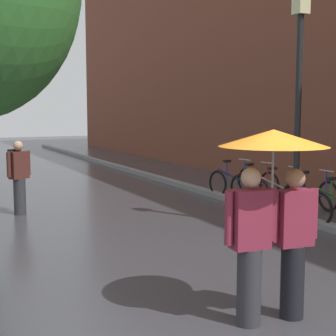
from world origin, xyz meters
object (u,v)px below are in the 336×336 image
at_px(parked_bicycle_4, 279,191).
at_px(parked_bicycle_5, 255,185).
at_px(parked_bicycle_3, 310,197).
at_px(pedestrian_walking_midground, 19,175).
at_px(couple_under_umbrella, 273,193).
at_px(street_lamp_post, 298,97).
at_px(parked_bicycle_6, 232,181).

height_order(parked_bicycle_4, parked_bicycle_5, same).
height_order(parked_bicycle_3, pedestrian_walking_midground, pedestrian_walking_midground).
height_order(parked_bicycle_4, couple_under_umbrella, couple_under_umbrella).
bearing_deg(parked_bicycle_4, parked_bicycle_5, 87.41).
relative_size(parked_bicycle_4, parked_bicycle_5, 0.95).
height_order(couple_under_umbrella, street_lamp_post, street_lamp_post).
xyz_separation_m(parked_bicycle_5, couple_under_umbrella, (-4.23, -6.10, 1.03)).
bearing_deg(parked_bicycle_5, pedestrian_walking_midground, 171.46).
distance_m(parked_bicycle_6, pedestrian_walking_midground, 5.63).
bearing_deg(parked_bicycle_3, street_lamp_post, -141.42).
distance_m(parked_bicycle_6, street_lamp_post, 4.62).
xyz_separation_m(parked_bicycle_5, parked_bicycle_6, (-0.06, 0.94, 0.00)).
height_order(parked_bicycle_6, street_lamp_post, street_lamp_post).
bearing_deg(pedestrian_walking_midground, parked_bicycle_6, 0.87).
distance_m(parked_bicycle_4, pedestrian_walking_midground, 5.95).
bearing_deg(parked_bicycle_4, street_lamp_post, -121.17).
height_order(parked_bicycle_6, pedestrian_walking_midground, pedestrian_walking_midground).
distance_m(couple_under_umbrella, pedestrian_walking_midground, 7.12).
bearing_deg(parked_bicycle_4, pedestrian_walking_midground, 161.74).
bearing_deg(couple_under_umbrella, pedestrian_walking_midground, 101.70).
bearing_deg(parked_bicycle_3, parked_bicycle_4, 100.40).
xyz_separation_m(parked_bicycle_4, couple_under_umbrella, (-4.19, -5.10, 1.03)).
distance_m(parked_bicycle_4, street_lamp_post, 3.15).
bearing_deg(parked_bicycle_3, parked_bicycle_5, 93.55).
bearing_deg(parked_bicycle_6, pedestrian_walking_midground, -179.13).
height_order(parked_bicycle_3, parked_bicycle_4, same).
xyz_separation_m(parked_bicycle_4, parked_bicycle_6, (-0.02, 1.94, 0.00)).
bearing_deg(couple_under_umbrella, parked_bicycle_6, 59.35).
distance_m(parked_bicycle_3, couple_under_umbrella, 6.14).
relative_size(parked_bicycle_6, street_lamp_post, 0.27).
xyz_separation_m(parked_bicycle_3, street_lamp_post, (-1.35, -1.08, 2.15)).
bearing_deg(couple_under_umbrella, parked_bicycle_5, 55.25).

